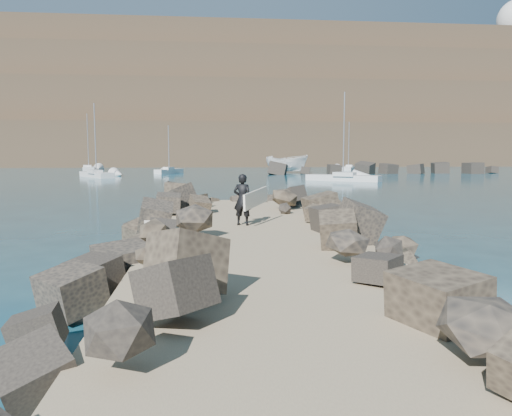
% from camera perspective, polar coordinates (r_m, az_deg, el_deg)
% --- Properties ---
extents(ground, '(800.00, 800.00, 0.00)m').
position_cam_1_polar(ground, '(15.06, -0.38, -5.26)').
color(ground, '#0F384C').
rests_on(ground, ground).
extents(jetty, '(6.00, 26.00, 0.60)m').
position_cam_1_polar(jetty, '(13.05, 0.44, -5.73)').
color(jetty, '#8C7759').
rests_on(jetty, ground).
extents(riprap_left, '(2.60, 22.00, 1.00)m').
position_cam_1_polar(riprap_left, '(13.51, -12.16, -4.58)').
color(riprap_left, black).
rests_on(riprap_left, ground).
extents(riprap_right, '(2.60, 22.00, 1.00)m').
position_cam_1_polar(riprap_right, '(14.08, 12.06, -4.14)').
color(riprap_right, black).
rests_on(riprap_right, ground).
extents(breakwater_secondary, '(52.00, 4.00, 1.20)m').
position_cam_1_polar(breakwater_secondary, '(78.64, 21.94, 4.10)').
color(breakwater_secondary, black).
rests_on(breakwater_secondary, ground).
extents(headland, '(360.00, 140.00, 32.00)m').
position_cam_1_polar(headland, '(175.54, -1.97, 10.55)').
color(headland, '#2D4919').
rests_on(headland, ground).
extents(surfboard_resting, '(0.87, 2.26, 0.07)m').
position_cam_1_polar(surfboard_resting, '(15.40, -11.71, -1.22)').
color(surfboard_resting, white).
rests_on(surfboard_resting, riprap_left).
extents(boat_imported, '(7.34, 6.19, 2.73)m').
position_cam_1_polar(boat_imported, '(76.77, 3.52, 5.07)').
color(boat_imported, silver).
rests_on(boat_imported, ground).
extents(surfer_with_board, '(1.32, 1.95, 1.73)m').
position_cam_1_polar(surfer_with_board, '(16.71, -1.33, 0.99)').
color(surfer_with_board, black).
rests_on(surfer_with_board, jetty).
extents(sailboat_e, '(3.46, 8.46, 9.84)m').
position_cam_1_polar(sailboat_e, '(90.82, -18.57, 4.30)').
color(sailboat_e, silver).
rests_on(sailboat_e, ground).
extents(sailboat_c, '(7.62, 6.04, 9.60)m').
position_cam_1_polar(sailboat_c, '(54.73, 9.93, 3.42)').
color(sailboat_c, silver).
rests_on(sailboat_c, ground).
extents(sailboat_d, '(4.04, 7.14, 8.52)m').
position_cam_1_polar(sailboat_d, '(89.05, 10.51, 4.49)').
color(sailboat_d, silver).
rests_on(sailboat_d, ground).
extents(sailboat_b, '(4.01, 5.71, 7.18)m').
position_cam_1_polar(sailboat_b, '(74.61, -9.90, 4.17)').
color(sailboat_b, silver).
rests_on(sailboat_b, ground).
extents(sailboat_a, '(5.48, 7.45, 9.23)m').
position_cam_1_polar(sailboat_a, '(64.92, -17.79, 3.66)').
color(sailboat_a, silver).
rests_on(sailboat_a, ground).
extents(headland_buildings, '(137.50, 30.50, 5.00)m').
position_cam_1_polar(headland_buildings, '(170.69, 0.56, 16.76)').
color(headland_buildings, white).
rests_on(headland_buildings, headland).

